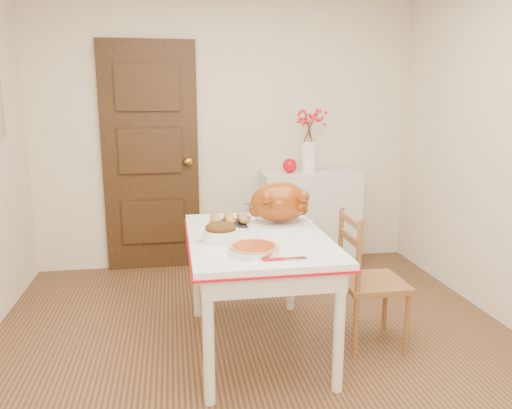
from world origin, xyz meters
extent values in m
cube|color=#432414|center=(0.00, 0.00, 0.00)|extent=(3.50, 4.00, 0.00)
cube|color=beige|center=(0.00, 2.00, 1.25)|extent=(3.50, 0.00, 2.50)
cube|color=#3E2514|center=(-0.70, 1.97, 1.03)|extent=(0.85, 0.06, 2.06)
cube|color=silver|center=(0.74, 1.78, 0.45)|extent=(0.89, 0.40, 0.89)
sphere|color=red|center=(0.54, 1.78, 0.96)|extent=(0.13, 0.13, 0.13)
cylinder|color=#97330F|center=(-0.09, -0.05, 0.77)|extent=(0.27, 0.27, 0.06)
cylinder|color=white|center=(-0.01, 0.75, 0.79)|extent=(0.06, 0.06, 0.10)
camera|label=1|loc=(-0.51, -2.55, 1.56)|focal=34.53mm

